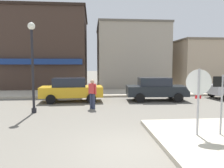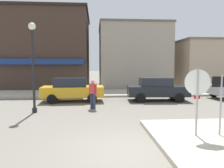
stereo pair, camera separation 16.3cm
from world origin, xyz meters
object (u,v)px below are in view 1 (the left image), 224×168
at_px(lamp_post, 32,54).
at_px(parked_car_nearest, 71,89).
at_px(pedestrian_crossing_near, 92,93).
at_px(stop_sign, 198,93).
at_px(parked_car_second, 156,89).
at_px(one_way_sign, 222,99).

distance_m(lamp_post, parked_car_nearest, 4.21).
bearing_deg(lamp_post, parked_car_nearest, 64.40).
xyz_separation_m(lamp_post, pedestrian_crossing_near, (2.96, 0.74, -2.09)).
distance_m(stop_sign, parked_car_nearest, 9.19).
relative_size(stop_sign, parked_car_second, 0.56).
height_order(parked_car_second, pedestrian_crossing_near, pedestrian_crossing_near).
relative_size(parked_car_second, pedestrian_crossing_near, 2.54).
distance_m(parked_car_nearest, pedestrian_crossing_near, 2.88).
relative_size(stop_sign, lamp_post, 0.51).
bearing_deg(pedestrian_crossing_near, stop_sign, -57.52).
relative_size(one_way_sign, pedestrian_crossing_near, 1.30).
xyz_separation_m(parked_car_nearest, parked_car_second, (5.68, -0.10, 0.00)).
xyz_separation_m(stop_sign, parked_car_second, (0.92, 7.72, -0.71)).
height_order(lamp_post, parked_car_second, lamp_post).
distance_m(one_way_sign, parked_car_nearest, 9.62).
distance_m(stop_sign, one_way_sign, 0.81).
bearing_deg(pedestrian_crossing_near, parked_car_second, 29.46).
relative_size(parked_car_nearest, pedestrian_crossing_near, 2.53).
bearing_deg(parked_car_nearest, parked_car_second, -0.99).
bearing_deg(lamp_post, pedestrian_crossing_near, 14.11).
bearing_deg(stop_sign, parked_car_nearest, 121.35).
bearing_deg(stop_sign, lamp_post, 144.25).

